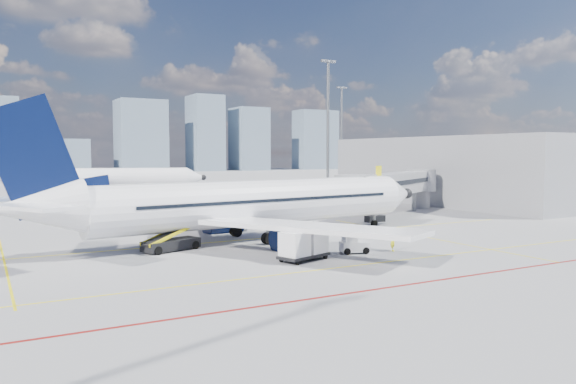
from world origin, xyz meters
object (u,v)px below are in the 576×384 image
main_aircraft (244,204)px  cargo_dolly (304,244)px  second_aircraft (96,179)px  belt_loader (173,242)px  baggage_tug (353,244)px  ramp_worker (393,241)px

main_aircraft → cargo_dolly: size_ratio=9.64×
second_aircraft → belt_loader: size_ratio=5.40×
cargo_dolly → baggage_tug: bearing=-10.8°
second_aircraft → baggage_tug: bearing=-68.1°
main_aircraft → belt_loader: 7.41m
cargo_dolly → belt_loader: size_ratio=0.64×
baggage_tug → cargo_dolly: cargo_dolly is taller
baggage_tug → ramp_worker: (3.33, -0.69, 0.12)m
belt_loader → baggage_tug: bearing=-52.9°
cargo_dolly → belt_loader: belt_loader is taller
cargo_dolly → belt_loader: bearing=110.7°
second_aircraft → ramp_worker: second_aircraft is taller
second_aircraft → cargo_dolly: bearing=-72.3°
belt_loader → ramp_worker: (14.97, -8.52, 0.11)m
main_aircraft → second_aircraft: size_ratio=1.14×
second_aircraft → belt_loader: bearing=-79.0°
main_aircraft → baggage_tug: bearing=-69.3°
second_aircraft → ramp_worker: 66.08m
main_aircraft → second_aircraft: bearing=86.1°
baggage_tug → second_aircraft: bearing=111.7°
second_aircraft → cargo_dolly: second_aircraft is taller
belt_loader → ramp_worker: size_ratio=4.13×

